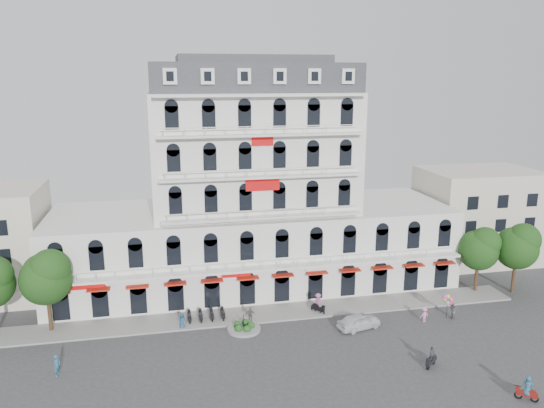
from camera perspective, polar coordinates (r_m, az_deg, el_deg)
The scene contains 18 objects.
ground at distance 47.50m, azimuth 1.85°, elevation -16.30°, with size 120.00×120.00×0.00m, color #38383A.
sidewalk at distance 55.25m, azimuth -0.38°, elevation -11.67°, with size 53.00×4.00×0.16m, color gray.
main_building at distance 60.39m, azimuth -2.08°, elevation 0.47°, with size 45.00×15.00×25.80m.
flank_building_east at distance 74.14m, azimuth 21.17°, elevation -1.13°, with size 14.00×10.00×12.00m, color beige.
traffic_island at distance 52.06m, azimuth -3.04°, elevation -13.15°, with size 3.20×3.20×1.60m.
parked_scooter_row at distance 54.34m, azimuth -7.07°, elevation -12.34°, with size 4.40×1.80×1.10m, color black, non-canonical shape.
tree_west_inner at distance 53.80m, azimuth -23.12°, elevation -7.07°, with size 4.76×4.76×8.25m.
tree_east_inner at distance 63.13m, azimuth 21.42°, elevation -4.37°, with size 4.40×4.37×7.57m.
tree_east_outer at distance 64.51m, azimuth 24.91°, elevation -4.02°, with size 4.65×4.65×8.05m.
parked_car at distance 52.77m, azimuth 9.33°, elevation -12.34°, with size 1.76×4.37×1.49m, color silver.
rider_east at distance 45.97m, azimuth 25.78°, elevation -17.45°, with size 1.44×1.17×2.02m.
rider_northeast at distance 47.77m, azimuth 16.78°, elevation -15.48°, with size 1.41×1.20×1.94m.
rider_center at distance 55.13m, azimuth 4.97°, elevation -10.54°, with size 1.20×1.41×2.21m.
pedestrian_left at distance 52.72m, azimuth -9.63°, elevation -12.32°, with size 0.78×0.51×1.60m, color navy.
pedestrian_mid at distance 53.32m, azimuth -2.34°, elevation -11.82°, with size 0.93×0.39×1.60m, color #57585E.
pedestrian_right at distance 55.40m, azimuth 16.06°, elevation -11.39°, with size 0.99×0.57×1.53m, color pink.
pedestrian_far at distance 47.99m, azimuth -22.11°, elevation -15.79°, with size 0.67×0.44×1.84m, color #2B6181.
balloon_vendor at distance 56.63m, azimuth 18.65°, elevation -10.46°, with size 1.38×1.30×2.45m.
Camera 1 is at (-9.83, -39.99, 23.67)m, focal length 35.00 mm.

